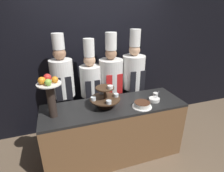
{
  "coord_description": "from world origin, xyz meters",
  "views": [
    {
      "loc": [
        -0.72,
        -1.73,
        2.09
      ],
      "look_at": [
        0.0,
        0.42,
        1.14
      ],
      "focal_mm": 28.0,
      "sensor_mm": 36.0,
      "label": 1
    }
  ],
  "objects": [
    {
      "name": "chef_center_left",
      "position": [
        -0.2,
        0.93,
        0.94
      ],
      "size": [
        0.34,
        0.34,
        1.74
      ],
      "color": "#28282D",
      "rests_on": "ground_plane"
    },
    {
      "name": "cake_round",
      "position": [
        0.35,
        0.15,
        0.92
      ],
      "size": [
        0.28,
        0.28,
        0.07
      ],
      "color": "white",
      "rests_on": "buffet_counter"
    },
    {
      "name": "serving_bowl_near",
      "position": [
        0.6,
        0.25,
        0.92
      ],
      "size": [
        0.16,
        0.16,
        0.15
      ],
      "color": "white",
      "rests_on": "buffet_counter"
    },
    {
      "name": "wall_back",
      "position": [
        0.0,
        1.31,
        1.4
      ],
      "size": [
        10.0,
        0.06,
        2.8
      ],
      "color": "black",
      "rests_on": "ground_plane"
    },
    {
      "name": "fruit_pedestal",
      "position": [
        -0.82,
        0.29,
        1.23
      ],
      "size": [
        0.29,
        0.29,
        0.54
      ],
      "color": "#2D231E",
      "rests_on": "buffet_counter"
    },
    {
      "name": "chef_center_right",
      "position": [
        0.15,
        0.93,
        0.97
      ],
      "size": [
        0.39,
        0.39,
        1.82
      ],
      "color": "black",
      "rests_on": "ground_plane"
    },
    {
      "name": "ground_plane",
      "position": [
        0.0,
        0.0,
        0.0
      ],
      "size": [
        14.0,
        14.0,
        0.0
      ],
      "primitive_type": "plane",
      "color": "brown"
    },
    {
      "name": "chef_right",
      "position": [
        0.57,
        0.93,
        0.99
      ],
      "size": [
        0.39,
        0.39,
        1.86
      ],
      "color": "black",
      "rests_on": "ground_plane"
    },
    {
      "name": "buffet_counter",
      "position": [
        0.0,
        0.32,
        0.45
      ],
      "size": [
        2.02,
        0.64,
        0.89
      ],
      "color": "brown",
      "rests_on": "ground_plane"
    },
    {
      "name": "tiered_stand",
      "position": [
        -0.13,
        0.32,
        1.04
      ],
      "size": [
        0.42,
        0.42,
        0.33
      ],
      "color": "#3D2819",
      "rests_on": "buffet_counter"
    },
    {
      "name": "chef_left",
      "position": [
        -0.65,
        0.93,
        1.01
      ],
      "size": [
        0.35,
        0.35,
        1.83
      ],
      "color": "black",
      "rests_on": "ground_plane"
    },
    {
      "name": "cup_white",
      "position": [
        0.7,
        0.38,
        0.92
      ],
      "size": [
        0.08,
        0.08,
        0.06
      ],
      "color": "white",
      "rests_on": "buffet_counter"
    }
  ]
}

